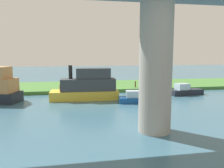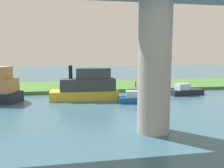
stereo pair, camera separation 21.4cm
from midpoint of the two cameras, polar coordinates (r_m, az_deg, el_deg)
The scene contains 8 objects.
ground_plane at distance 34.68m, azimuth -2.90°, elevation -2.25°, with size 160.00×160.00×0.00m, color #386075.
grassy_bank at distance 40.53m, azimuth -4.03°, elevation -0.50°, with size 80.00×12.00×0.50m, color #427533.
bridge_pylon at distance 17.19m, azimuth 10.40°, elevation 4.32°, with size 2.43×2.43×9.87m, color #9E998E.
person_on_bank at distance 35.74m, azimuth -12.54°, elevation -0.19°, with size 0.51×0.51×1.39m.
mooring_post at distance 37.28m, azimuth 5.65°, elevation -0.07°, with size 0.20×0.20×0.98m, color brown.
skiff_small at distance 29.94m, azimuth -6.48°, elevation -0.66°, with size 8.77×3.24×4.42m.
houseboat_blue at distance 27.96m, azimuth 5.74°, elevation -3.55°, with size 4.52×2.04×1.46m.
motorboat_red at distance 34.74m, azimuth 17.44°, elevation -1.59°, with size 5.16×2.50×1.65m.
Camera 1 is at (4.61, 33.87, 5.83)m, focal length 36.90 mm.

